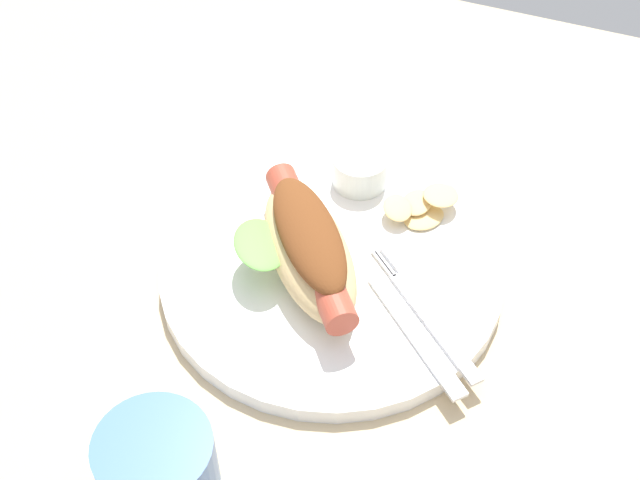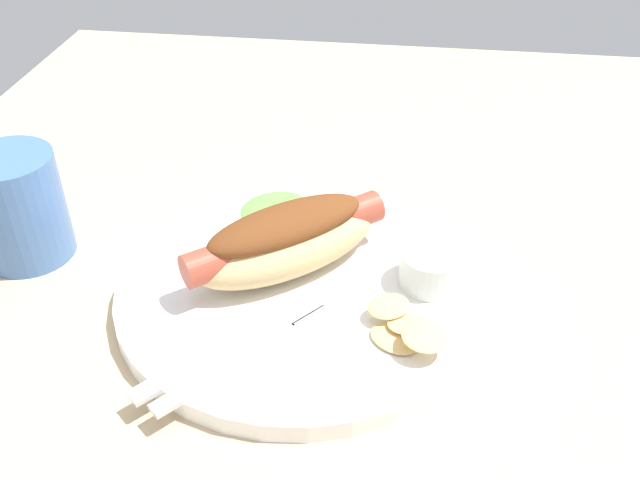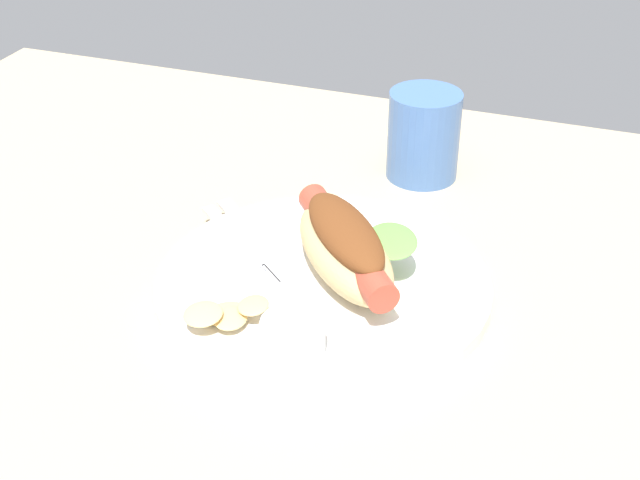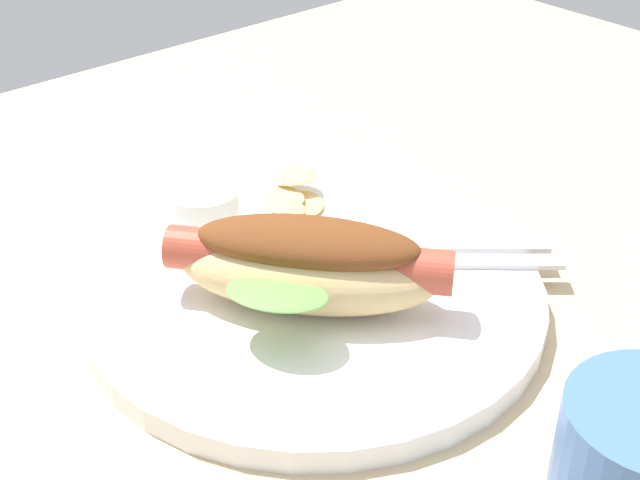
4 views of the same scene
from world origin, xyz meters
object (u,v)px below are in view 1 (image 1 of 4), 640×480
(chips_pile, at_px, (421,206))
(hot_dog, at_px, (308,246))
(sauce_ramekin, at_px, (360,170))
(plate, at_px, (331,270))
(knife, at_px, (416,335))
(fork, at_px, (426,315))

(chips_pile, bearing_deg, hot_dog, -125.02)
(hot_dog, xyz_separation_m, sauce_ramekin, (0.00, 0.12, -0.01))
(plate, xyz_separation_m, sauce_ramekin, (-0.01, 0.10, 0.02))
(hot_dog, bearing_deg, chips_pile, -74.18)
(plate, distance_m, knife, 0.10)
(sauce_ramekin, height_order, chips_pile, sauce_ramekin)
(chips_pile, bearing_deg, fork, -70.70)
(hot_dog, distance_m, fork, 0.11)
(hot_dog, relative_size, chips_pile, 2.39)
(hot_dog, height_order, chips_pile, hot_dog)
(plate, xyz_separation_m, hot_dog, (-0.02, -0.01, 0.04))
(fork, bearing_deg, hot_dog, 34.28)
(fork, distance_m, chips_pile, 0.12)
(hot_dog, bearing_deg, fork, -135.73)
(hot_dog, height_order, knife, hot_dog)
(fork, relative_size, chips_pile, 1.81)
(plate, height_order, fork, fork)
(sauce_ramekin, bearing_deg, plate, -83.37)
(knife, height_order, chips_pile, chips_pile)
(sauce_ramekin, bearing_deg, hot_dog, -91.97)
(knife, bearing_deg, hot_dog, 23.73)
(plate, relative_size, chips_pile, 4.30)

